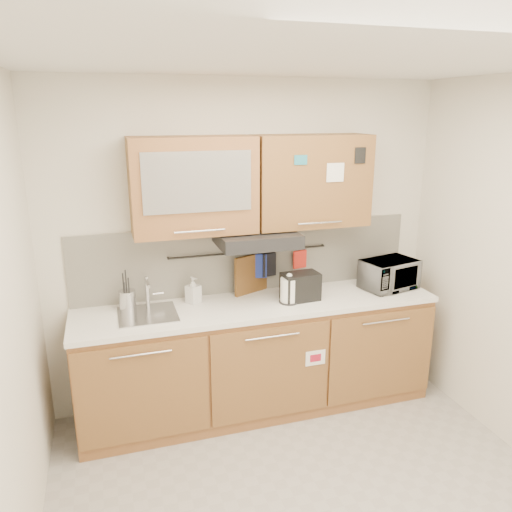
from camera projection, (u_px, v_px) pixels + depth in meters
ceiling at (337, 55)px, 2.31m from camera, size 3.20×3.20×0.00m
wall_back at (248, 246)px, 4.05m from camera, size 3.20×0.00×3.20m
base_cabinet at (259, 362)px, 4.01m from camera, size 2.80×0.64×0.88m
countertop at (259, 305)px, 3.87m from camera, size 2.82×0.62×0.04m
backsplash at (248, 258)px, 4.06m from camera, size 2.80×0.02×0.56m
upper_cabinets at (253, 183)px, 3.73m from camera, size 1.82×0.37×0.70m
range_hood at (257, 238)px, 3.78m from camera, size 0.60×0.46×0.10m
sink at (148, 314)px, 3.64m from camera, size 0.42×0.40×0.26m
utensil_rail at (249, 252)px, 4.01m from camera, size 1.30×0.02×0.02m
utensil_crock at (128, 300)px, 3.70m from camera, size 0.15×0.15×0.31m
kettle at (289, 291)px, 3.85m from camera, size 0.18×0.17×0.24m
toaster at (300, 286)px, 3.90m from camera, size 0.30×0.19×0.22m
microwave at (389, 274)px, 4.15m from camera, size 0.50×0.39×0.24m
soap_bottle at (193, 290)px, 3.84m from camera, size 0.13×0.13×0.21m
cutting_board at (253, 281)px, 4.07m from camera, size 0.34×0.17×0.45m
oven_mitt at (259, 266)px, 4.05m from camera, size 0.12×0.06×0.20m
dark_pouch at (269, 265)px, 4.07m from camera, size 0.13×0.06×0.19m
pot_holder at (300, 259)px, 4.15m from camera, size 0.12×0.04×0.15m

